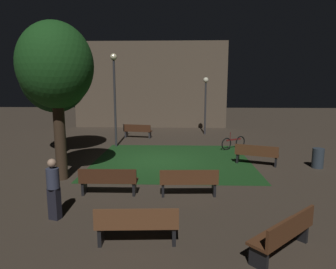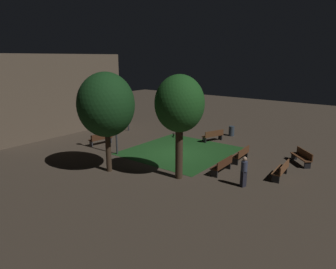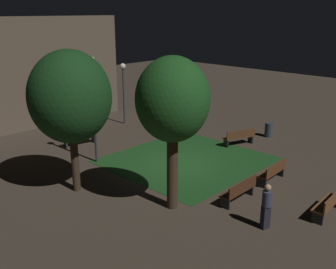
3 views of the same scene
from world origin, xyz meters
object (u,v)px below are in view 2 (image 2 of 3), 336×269
(trash_bin, at_px, (232,131))
(bicycle, at_px, (178,132))
(pedestrian, at_px, (244,171))
(tree_right_canopy, at_px, (180,105))
(lamp_post_near_wall, at_px, (128,101))
(bench_back_row, at_px, (213,135))
(bench_front_right, at_px, (241,154))
(lamp_post_plaza_east, at_px, (115,105))
(bench_path_side, at_px, (282,170))
(bench_by_lamp, at_px, (223,165))
(bench_corner, at_px, (101,138))
(bench_lawn_edge, at_px, (302,157))
(tree_back_left, at_px, (106,105))

(trash_bin, relative_size, bicycle, 0.58)
(trash_bin, relative_size, pedestrian, 0.51)
(trash_bin, distance_m, pedestrian, 10.32)
(tree_right_canopy, xyz_separation_m, lamp_post_near_wall, (6.08, 9.96, -1.34))
(tree_right_canopy, bearing_deg, bench_back_row, 16.06)
(pedestrian, bearing_deg, bench_front_right, 25.97)
(tree_right_canopy, relative_size, lamp_post_near_wall, 1.44)
(bench_front_right, relative_size, pedestrian, 1.13)
(bicycle, bearing_deg, lamp_post_near_wall, 103.72)
(lamp_post_plaza_east, height_order, trash_bin, lamp_post_plaza_east)
(bench_path_side, bearing_deg, bench_by_lamp, 114.28)
(bench_front_right, bearing_deg, tree_right_canopy, 161.45)
(bench_back_row, distance_m, tree_right_canopy, 8.69)
(trash_bin, height_order, pedestrian, pedestrian)
(bench_path_side, distance_m, lamp_post_plaza_east, 10.90)
(bench_corner, relative_size, pedestrian, 1.15)
(bench_path_side, height_order, bench_corner, same)
(bench_by_lamp, distance_m, bench_lawn_edge, 5.38)
(bench_front_right, xyz_separation_m, bench_path_side, (-1.21, -2.88, 0.00))
(tree_right_canopy, relative_size, lamp_post_plaza_east, 1.11)
(bench_by_lamp, height_order, pedestrian, pedestrian)
(pedestrian, bearing_deg, lamp_post_plaza_east, 91.84)
(tree_back_left, bearing_deg, bench_front_right, -40.54)
(bench_back_row, bearing_deg, bench_by_lamp, -145.99)
(trash_bin, bearing_deg, bench_path_side, -136.89)
(trash_bin, bearing_deg, bench_back_row, 171.38)
(bench_corner, bearing_deg, bench_by_lamp, -87.39)
(bench_lawn_edge, height_order, lamp_post_plaza_east, lamp_post_plaza_east)
(bench_lawn_edge, xyz_separation_m, bicycle, (0.76, 10.03, -0.14))
(bench_path_side, distance_m, bicycle, 10.48)
(lamp_post_plaza_east, xyz_separation_m, lamp_post_near_wall, (5.28, 4.21, -0.69))
(bench_by_lamp, distance_m, bench_corner, 9.94)
(bench_corner, bearing_deg, lamp_post_plaza_east, -107.68)
(bench_front_right, distance_m, bench_corner, 10.37)
(trash_bin, bearing_deg, tree_right_canopy, -169.72)
(bench_path_side, relative_size, tree_back_left, 0.32)
(bench_by_lamp, distance_m, trash_bin, 8.66)
(bench_corner, xyz_separation_m, trash_bin, (8.43, -6.57, -0.07))
(bench_path_side, relative_size, tree_right_canopy, 0.33)
(bench_front_right, xyz_separation_m, lamp_post_plaza_east, (-3.80, 7.30, 2.89))
(bench_path_side, bearing_deg, lamp_post_plaza_east, 104.29)
(tree_right_canopy, height_order, trash_bin, tree_right_canopy)
(bench_corner, xyz_separation_m, pedestrian, (-0.55, -11.65, 0.37))
(bench_by_lamp, relative_size, tree_right_canopy, 0.32)
(tree_right_canopy, distance_m, bicycle, 9.69)
(bench_back_row, xyz_separation_m, tree_back_left, (-9.26, 1.59, 3.37))
(bench_corner, height_order, tree_back_left, tree_back_left)
(bench_lawn_edge, relative_size, lamp_post_plaza_east, 0.33)
(lamp_post_near_wall, bearing_deg, pedestrian, -110.70)
(tree_right_canopy, relative_size, tree_back_left, 0.99)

